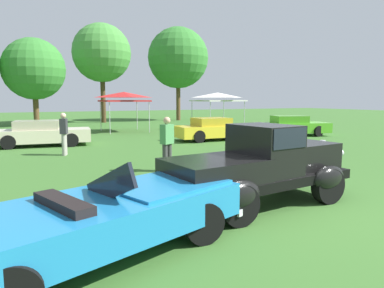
{
  "coord_description": "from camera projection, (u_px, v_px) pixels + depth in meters",
  "views": [
    {
      "loc": [
        -4.92,
        -5.45,
        2.23
      ],
      "look_at": [
        -0.64,
        3.1,
        1.0
      ],
      "focal_mm": 32.8,
      "sensor_mm": 36.0,
      "label": 1
    }
  ],
  "objects": [
    {
      "name": "spectator_between_cars",
      "position": [
        167.0,
        142.0,
        10.8
      ],
      "size": [
        0.47,
        0.39,
        1.69
      ],
      "color": "#383838",
      "rests_on": "ground_plane"
    },
    {
      "name": "ground_plane",
      "position": [
        286.0,
        207.0,
        7.3
      ],
      "size": [
        120.0,
        120.0,
        0.0
      ],
      "primitive_type": "plane",
      "color": "#386628"
    },
    {
      "name": "treeline_center",
      "position": [
        102.0,
        53.0,
        32.54
      ],
      "size": [
        5.39,
        5.39,
        9.17
      ],
      "color": "#47331E",
      "rests_on": "ground_plane"
    },
    {
      "name": "neighbor_convertible",
      "position": [
        102.0,
        216.0,
        5.0
      ],
      "size": [
        4.93,
        3.12,
        1.4
      ],
      "color": "#1E7AB7",
      "rests_on": "ground_plane"
    },
    {
      "name": "show_car_lime",
      "position": [
        291.0,
        126.0,
        21.36
      ],
      "size": [
        4.7,
        2.94,
        1.22
      ],
      "color": "#60C62D",
      "rests_on": "ground_plane"
    },
    {
      "name": "treeline_mid_right",
      "position": [
        178.0,
        58.0,
        36.24
      ],
      "size": [
        6.24,
        6.24,
        9.57
      ],
      "color": "brown",
      "rests_on": "ground_plane"
    },
    {
      "name": "feature_pickup_truck",
      "position": [
        261.0,
        165.0,
        7.36
      ],
      "size": [
        4.38,
        2.17,
        1.7
      ],
      "color": "black",
      "rests_on": "ground_plane"
    },
    {
      "name": "canopy_tent_left_field",
      "position": [
        124.0,
        96.0,
        23.8
      ],
      "size": [
        2.94,
        2.94,
        2.71
      ],
      "color": "#B7B7BC",
      "rests_on": "ground_plane"
    },
    {
      "name": "show_car_yellow",
      "position": [
        214.0,
        129.0,
        19.04
      ],
      "size": [
        4.29,
        1.86,
        1.22
      ],
      "color": "yellow",
      "rests_on": "ground_plane"
    },
    {
      "name": "treeline_mid_left",
      "position": [
        34.0,
        69.0,
        28.44
      ],
      "size": [
        4.97,
        4.97,
        7.13
      ],
      "color": "brown",
      "rests_on": "ground_plane"
    },
    {
      "name": "canopy_tent_center_field",
      "position": [
        218.0,
        96.0,
        26.34
      ],
      "size": [
        3.21,
        3.21,
        2.71
      ],
      "color": "#B7B7BC",
      "rests_on": "ground_plane"
    },
    {
      "name": "spectator_near_truck",
      "position": [
        64.0,
        132.0,
        13.91
      ],
      "size": [
        0.36,
        0.46,
        1.69
      ],
      "color": "#9E998E",
      "rests_on": "ground_plane"
    },
    {
      "name": "show_car_cream",
      "position": [
        40.0,
        134.0,
        16.64
      ],
      "size": [
        4.61,
        2.21,
        1.22
      ],
      "color": "beige",
      "rests_on": "ground_plane"
    }
  ]
}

